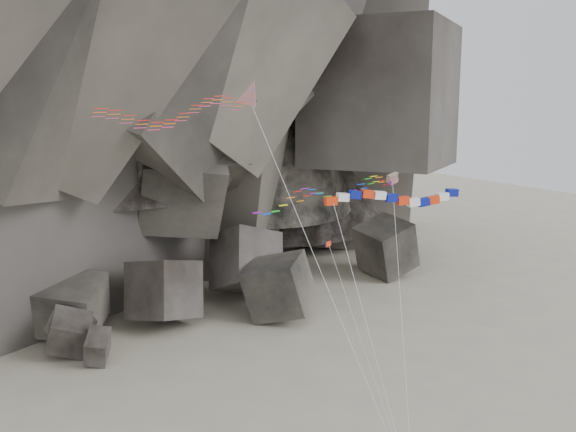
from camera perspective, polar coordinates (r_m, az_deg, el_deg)
boulder_field at (r=80.29m, az=-10.89°, el=-7.17°), size 85.44×22.28×11.37m
delta_kite at (r=38.44m, az=-10.45°, el=9.15°), size 18.15×9.00×27.87m
banner_kite at (r=46.09m, az=9.49°, el=1.53°), size 9.93×7.49×20.31m
parafoil_kite at (r=47.29m, az=3.19°, el=2.02°), size 14.71×10.43×20.57m
pennant_kite at (r=45.18m, az=4.92°, el=-6.43°), size 2.26×7.33×16.70m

